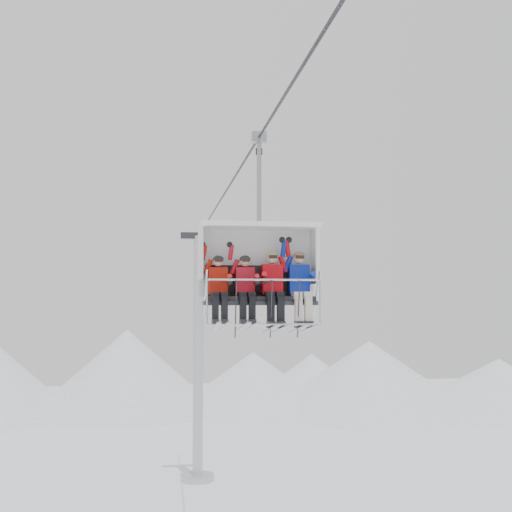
{
  "coord_description": "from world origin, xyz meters",
  "views": [
    {
      "loc": [
        -1.96,
        -13.44,
        10.03
      ],
      "look_at": [
        0.0,
        0.0,
        10.85
      ],
      "focal_mm": 45.0,
      "sensor_mm": 36.0,
      "label": 1
    }
  ],
  "objects": [
    {
      "name": "ridgeline",
      "position": [
        -1.58,
        42.05,
        2.84
      ],
      "size": [
        72.0,
        21.0,
        7.0
      ],
      "color": "white",
      "rests_on": "ground"
    },
    {
      "name": "lift_tower_right",
      "position": [
        0.0,
        22.0,
        5.78
      ],
      "size": [
        2.0,
        1.8,
        13.48
      ],
      "color": "#B6B8BE",
      "rests_on": "ground"
    },
    {
      "name": "haul_cable",
      "position": [
        0.0,
        0.0,
        13.3
      ],
      "size": [
        0.06,
        50.0,
        0.06
      ],
      "primitive_type": "cylinder",
      "rotation": [
        1.57,
        0.0,
        0.0
      ],
      "color": "#2F2F34",
      "rests_on": "lift_tower_left"
    },
    {
      "name": "chairlift_carrier",
      "position": [
        0.0,
        -0.31,
        10.69
      ],
      "size": [
        2.44,
        1.17,
        3.98
      ],
      "color": "black",
      "rests_on": "haul_cable"
    },
    {
      "name": "skier_far_left",
      "position": [
        -0.85,
        -0.63,
        10.18
      ],
      "size": [
        0.38,
        1.69,
        1.52
      ],
      "color": "#AF1709",
      "rests_on": "chairlift_carrier"
    },
    {
      "name": "skier_center_left",
      "position": [
        -0.3,
        -0.63,
        10.18
      ],
      "size": [
        0.38,
        1.69,
        1.53
      ],
      "color": "#B41120",
      "rests_on": "chairlift_carrier"
    },
    {
      "name": "skier_center_right",
      "position": [
        0.26,
        -0.62,
        10.22
      ],
      "size": [
        0.42,
        1.69,
        1.66
      ],
      "color": "red",
      "rests_on": "chairlift_carrier"
    },
    {
      "name": "skier_far_right",
      "position": [
        0.81,
        -0.62,
        10.22
      ],
      "size": [
        0.42,
        1.69,
        1.66
      ],
      "color": "#0E259D",
      "rests_on": "chairlift_carrier"
    }
  ]
}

